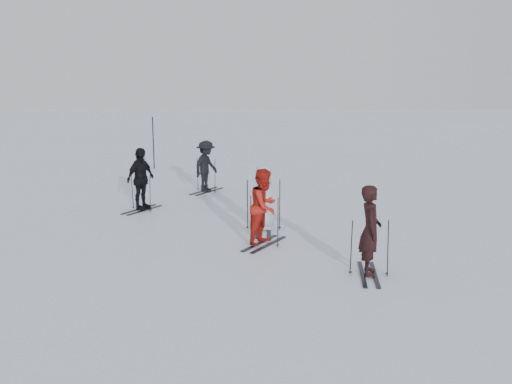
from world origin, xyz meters
TOP-DOWN VIEW (x-y plane):
  - ground at (0.00, 0.00)m, footprint 120.00×120.00m
  - skier_near_dark at (2.35, -2.34)m, footprint 0.47×0.68m
  - skier_red at (0.24, -0.29)m, footprint 1.00×1.08m
  - skier_grey at (0.19, 1.09)m, footprint 0.53×0.81m
  - skier_uphill_left at (-3.47, 3.15)m, footprint 0.90×1.16m
  - skier_uphill_far at (-1.89, 6.05)m, footprint 1.10×1.29m
  - skis_near_dark at (2.35, -2.34)m, footprint 1.65×0.96m
  - skis_red at (0.24, -0.29)m, footprint 1.84×1.53m
  - skis_grey at (0.19, 1.09)m, footprint 1.86×1.00m
  - skis_uphill_left at (-3.47, 3.15)m, footprint 1.74×1.45m
  - skis_uphill_far at (-1.89, 6.05)m, footprint 1.85×1.54m
  - piste_marker at (-4.77, 11.07)m, footprint 0.06×0.06m

SIDE VIEW (x-z plane):
  - ground at x=0.00m, z-range 0.00..0.00m
  - skis_uphill_left at x=-3.47m, z-range 0.00..1.12m
  - skis_near_dark at x=2.35m, z-range 0.00..1.16m
  - skis_red at x=0.24m, z-range 0.00..1.19m
  - skis_uphill_far at x=-1.89m, z-range 0.00..1.19m
  - skis_grey at x=0.19m, z-range 0.00..1.35m
  - skier_grey at x=0.19m, z-range 0.00..1.64m
  - skier_uphill_far at x=-1.89m, z-range 0.00..1.73m
  - skier_red at x=0.24m, z-range 0.00..1.77m
  - skier_near_dark at x=2.35m, z-range 0.00..1.79m
  - skier_uphill_left at x=-3.47m, z-range 0.00..1.83m
  - piste_marker at x=-4.77m, z-range 0.00..2.24m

